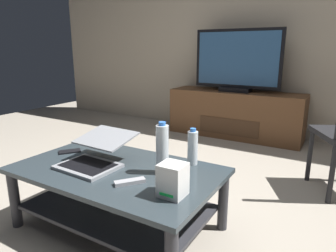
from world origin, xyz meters
TOP-DOWN VIEW (x-y plane):
  - ground_plane at (0.00, 0.00)m, footprint 7.68×7.68m
  - back_wall at (0.00, 2.41)m, footprint 6.40×0.12m
  - coffee_table at (-0.09, -0.20)m, footprint 1.19×0.71m
  - media_cabinet at (-0.14, 2.09)m, footprint 1.60×0.45m
  - television at (-0.14, 2.07)m, footprint 1.03×0.20m
  - laptop at (-0.23, -0.22)m, footprint 0.35×0.43m
  - router_box at (0.36, -0.32)m, footprint 0.12×0.12m
  - water_bottle_near at (0.26, 0.09)m, footprint 0.06×0.06m
  - water_bottle_far at (0.18, -0.12)m, footprint 0.07×0.07m
  - cell_phone at (-0.54, -0.15)m, footprint 0.14×0.15m
  - tv_remote at (0.11, -0.33)m, footprint 0.13×0.15m

SIDE VIEW (x-z plane):
  - ground_plane at x=0.00m, z-range 0.00..0.00m
  - coffee_table at x=-0.09m, z-range 0.08..0.46m
  - media_cabinet at x=-0.14m, z-range 0.00..0.56m
  - cell_phone at x=-0.54m, z-range 0.39..0.40m
  - tv_remote at x=0.11m, z-range 0.39..0.41m
  - laptop at x=-0.23m, z-range 0.36..0.54m
  - router_box at x=0.36m, z-range 0.39..0.55m
  - water_bottle_near at x=0.26m, z-range 0.38..0.60m
  - water_bottle_far at x=0.18m, z-range 0.38..0.67m
  - television at x=-0.14m, z-range 0.55..1.28m
  - back_wall at x=0.00m, z-range 0.00..2.80m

